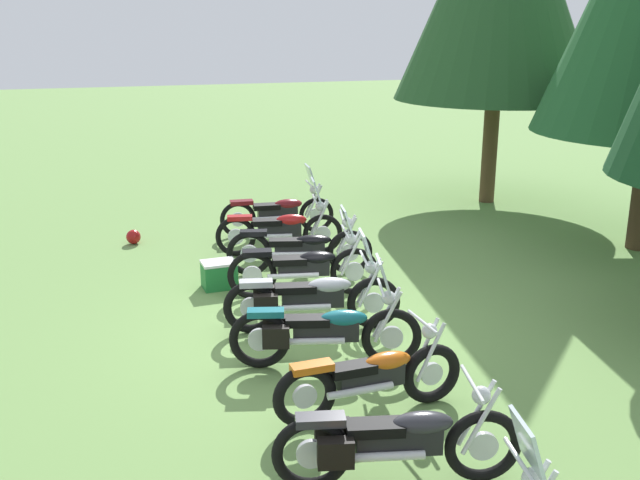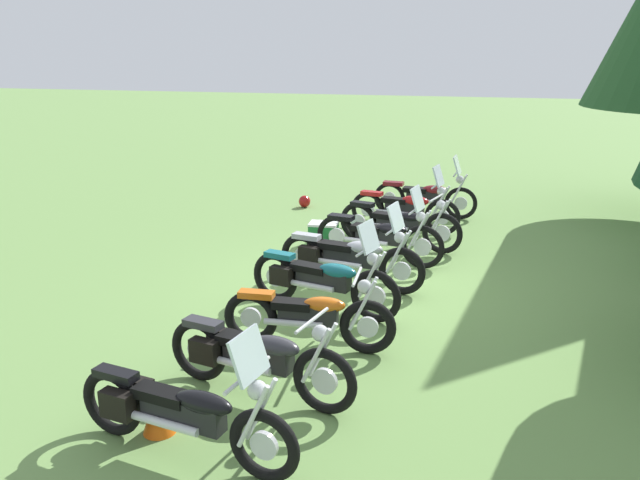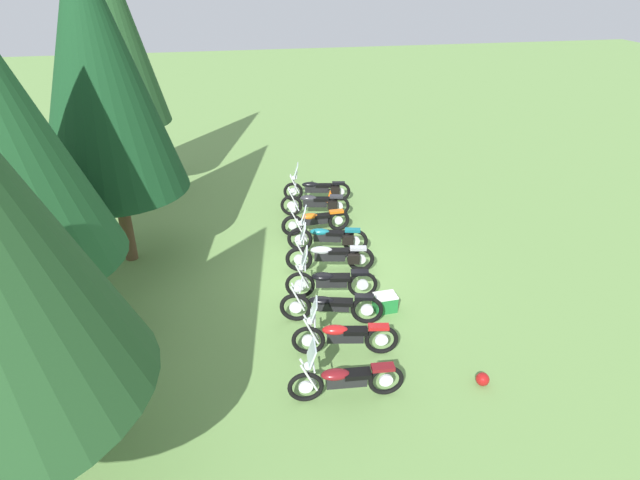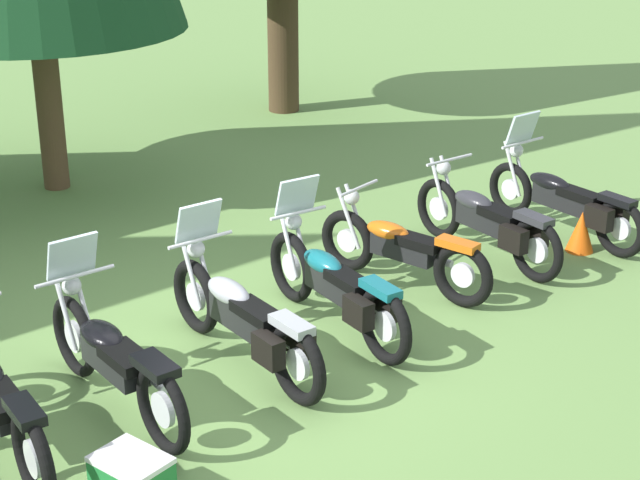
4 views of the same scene
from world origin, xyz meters
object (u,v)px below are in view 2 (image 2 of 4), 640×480
motorcycle_5 (322,279)px  motorcycle_6 (309,316)px  motorcycle_4 (349,256)px  motorcycle_1 (406,207)px  motorcycle_2 (400,223)px  motorcycle_7 (255,356)px  picnic_cooler (323,234)px  traffic_cone (158,410)px  motorcycle_8 (180,411)px  motorcycle_0 (426,195)px  motorcycle_3 (380,235)px  dropped_helmet (305,201)px

motorcycle_5 → motorcycle_6: size_ratio=1.06×
motorcycle_4 → motorcycle_1: bearing=93.6°
motorcycle_2 → motorcycle_7: motorcycle_2 is taller
picnic_cooler → traffic_cone: size_ratio=1.15×
motorcycle_4 → motorcycle_7: size_ratio=1.06×
motorcycle_6 → traffic_cone: size_ratio=4.50×
traffic_cone → motorcycle_8: bearing=52.8°
motorcycle_0 → motorcycle_3: 3.45m
motorcycle_4 → motorcycle_7: 3.54m
motorcycle_6 → traffic_cone: motorcycle_6 is taller
motorcycle_4 → motorcycle_7: motorcycle_4 is taller
motorcycle_3 → motorcycle_2: bearing=88.9°
motorcycle_8 → motorcycle_3: bearing=92.9°
picnic_cooler → motorcycle_6: bearing=11.9°
motorcycle_2 → motorcycle_4: bearing=-87.6°
motorcycle_0 → traffic_cone: bearing=-95.9°
motorcycle_1 → motorcycle_4: (3.40, -0.44, -0.00)m
motorcycle_3 → dropped_helmet: 4.31m
motorcycle_2 → traffic_cone: (6.69, -1.40, -0.22)m
motorcycle_8 → dropped_helmet: 9.71m
motorcycle_0 → picnic_cooler: (2.64, -1.63, -0.26)m
motorcycle_0 → motorcycle_1: size_ratio=1.00×
motorcycle_3 → motorcycle_6: (3.55, -0.28, -0.06)m
motorcycle_7 → traffic_cone: 1.15m
motorcycle_4 → traffic_cone: size_ratio=4.96×
motorcycle_2 → dropped_helmet: motorcycle_2 is taller
motorcycle_4 → motorcycle_5: 1.09m
dropped_helmet → motorcycle_7: bearing=12.2°
motorcycle_1 → motorcycle_3: (2.15, -0.17, 0.00)m
motorcycle_7 → picnic_cooler: size_ratio=4.07×
motorcycle_2 → traffic_cone: motorcycle_2 is taller
motorcycle_5 → motorcycle_7: 2.45m
motorcycle_2 → motorcycle_8: (6.98, -1.01, -0.00)m
motorcycle_2 → motorcycle_4: 2.29m
motorcycle_8 → traffic_cone: motorcycle_8 is taller
motorcycle_7 → traffic_cone: bearing=-113.6°
motorcycle_0 → traffic_cone: size_ratio=4.71×
motorcycle_5 → motorcycle_6: bearing=-68.1°
motorcycle_1 → motorcycle_7: bearing=-85.6°
motorcycle_3 → motorcycle_1: bearing=95.8°
motorcycle_0 → motorcycle_6: size_ratio=1.04×
picnic_cooler → dropped_helmet: (-2.82, -1.16, -0.08)m
motorcycle_6 → dropped_helmet: bearing=103.2°
motorcycle_0 → picnic_cooler: motorcycle_0 is taller
motorcycle_1 → motorcycle_6: (5.70, -0.44, -0.05)m
motorcycle_1 → motorcycle_0: bearing=88.1°
motorcycle_1 → motorcycle_7: (6.93, -0.70, -0.03)m
motorcycle_6 → motorcycle_7: 1.26m
motorcycle_1 → motorcycle_6: 5.71m
traffic_cone → dropped_helmet: size_ratio=1.76×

